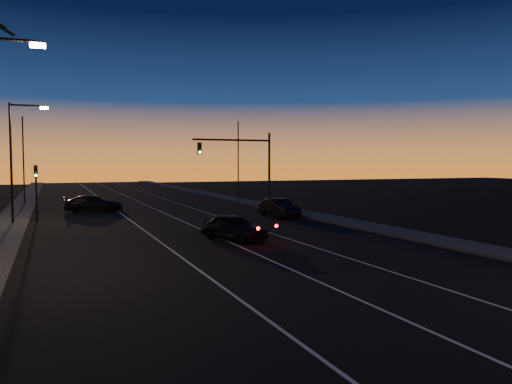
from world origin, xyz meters
name	(u,v)px	position (x,y,z in m)	size (l,w,h in m)	color
road	(196,231)	(0.00, 30.00, 0.01)	(20.00, 170.00, 0.01)	black
sidewalk_right	(347,222)	(11.20, 30.00, 0.08)	(2.40, 170.00, 0.16)	#343432
lane_stripe_left	(149,234)	(-3.00, 30.00, 0.02)	(0.12, 160.00, 0.01)	silver
lane_stripe_mid	(204,231)	(0.50, 30.00, 0.02)	(0.12, 160.00, 0.01)	silver
lane_stripe_right	(254,228)	(4.00, 30.00, 0.02)	(0.12, 160.00, 0.01)	silver
streetlight_left_far	(16,153)	(-10.69, 38.00, 5.06)	(2.55, 0.26, 8.50)	black
signal_mast	(244,158)	(7.14, 39.99, 4.78)	(7.10, 0.41, 7.00)	black
signal_post	(36,182)	(-9.50, 39.98, 2.89)	(0.28, 0.37, 4.20)	black
far_pole_left	(23,161)	(-11.00, 55.00, 4.50)	(0.14, 0.14, 9.00)	black
far_pole_right	(238,161)	(11.00, 52.00, 4.50)	(0.14, 0.14, 9.00)	black
lead_car	(234,227)	(1.00, 25.67, 0.73)	(3.44, 4.96, 1.44)	black
right_car	(279,208)	(8.43, 35.62, 0.74)	(2.01, 4.56, 1.46)	black
cross_car	(94,204)	(-5.04, 45.43, 0.75)	(5.21, 2.41, 1.48)	black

